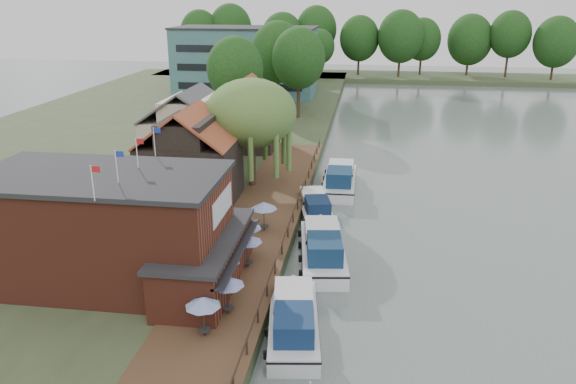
{
  "coord_description": "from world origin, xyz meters",
  "views": [
    {
      "loc": [
        0.27,
        -32.0,
        18.68
      ],
      "look_at": [
        -6.0,
        12.0,
        3.0
      ],
      "focal_mm": 35.0,
      "sensor_mm": 36.0,
      "label": 1
    }
  ],
  "objects_px": {
    "cottage_c": "(247,113)",
    "willow": "(251,134)",
    "cruiser_3": "(340,176)",
    "umbrella_4": "(248,237)",
    "umbrella_0": "(204,317)",
    "umbrella_3": "(248,251)",
    "umbrella_2": "(222,271)",
    "umbrella_1": "(228,295)",
    "cruiser_0": "(294,315)",
    "cruiser_1": "(323,244)",
    "pub": "(134,229)",
    "cruiser_2": "(315,204)",
    "hotel_block": "(246,62)",
    "cottage_a": "(190,156)",
    "cottage_b": "(192,129)",
    "umbrella_5": "(264,216)"
  },
  "relations": [
    {
      "from": "cottage_c",
      "to": "willow",
      "type": "bearing_deg",
      "value": -75.96
    },
    {
      "from": "willow",
      "to": "cruiser_3",
      "type": "height_order",
      "value": "willow"
    },
    {
      "from": "cottage_c",
      "to": "umbrella_4",
      "type": "distance_m",
      "value": 29.74
    },
    {
      "from": "umbrella_0",
      "to": "umbrella_3",
      "type": "distance_m",
      "value": 8.43
    },
    {
      "from": "cottage_c",
      "to": "umbrella_2",
      "type": "bearing_deg",
      "value": -80.54
    },
    {
      "from": "umbrella_1",
      "to": "cruiser_0",
      "type": "height_order",
      "value": "umbrella_1"
    },
    {
      "from": "cottage_c",
      "to": "umbrella_0",
      "type": "height_order",
      "value": "cottage_c"
    },
    {
      "from": "cruiser_0",
      "to": "cruiser_3",
      "type": "relative_size",
      "value": 0.92
    },
    {
      "from": "willow",
      "to": "cruiser_1",
      "type": "height_order",
      "value": "willow"
    },
    {
      "from": "umbrella_1",
      "to": "umbrella_4",
      "type": "relative_size",
      "value": 1.0
    },
    {
      "from": "cottage_c",
      "to": "umbrella_0",
      "type": "bearing_deg",
      "value": -81.3
    },
    {
      "from": "pub",
      "to": "willow",
      "type": "relative_size",
      "value": 1.92
    },
    {
      "from": "umbrella_2",
      "to": "cottage_c",
      "type": "bearing_deg",
      "value": 99.46
    },
    {
      "from": "umbrella_3",
      "to": "cruiser_2",
      "type": "bearing_deg",
      "value": 75.26
    },
    {
      "from": "pub",
      "to": "umbrella_3",
      "type": "bearing_deg",
      "value": 22.33
    },
    {
      "from": "pub",
      "to": "willow",
      "type": "xyz_separation_m",
      "value": [
        3.5,
        20.0,
        1.56
      ]
    },
    {
      "from": "hotel_block",
      "to": "umbrella_4",
      "type": "height_order",
      "value": "hotel_block"
    },
    {
      "from": "cruiser_0",
      "to": "cottage_a",
      "type": "bearing_deg",
      "value": 115.05
    },
    {
      "from": "pub",
      "to": "cottage_b",
      "type": "height_order",
      "value": "cottage_b"
    },
    {
      "from": "umbrella_0",
      "to": "umbrella_2",
      "type": "relative_size",
      "value": 1.0
    },
    {
      "from": "pub",
      "to": "cottage_c",
      "type": "relative_size",
      "value": 2.35
    },
    {
      "from": "hotel_block",
      "to": "umbrella_2",
      "type": "relative_size",
      "value": 10.69
    },
    {
      "from": "cottage_c",
      "to": "cruiser_0",
      "type": "bearing_deg",
      "value": -74.0
    },
    {
      "from": "umbrella_1",
      "to": "umbrella_3",
      "type": "distance_m",
      "value": 6.0
    },
    {
      "from": "umbrella_5",
      "to": "cruiser_3",
      "type": "relative_size",
      "value": 0.22
    },
    {
      "from": "cottage_a",
      "to": "cottage_c",
      "type": "relative_size",
      "value": 1.01
    },
    {
      "from": "hotel_block",
      "to": "umbrella_4",
      "type": "relative_size",
      "value": 10.69
    },
    {
      "from": "cottage_c",
      "to": "cruiser_1",
      "type": "bearing_deg",
      "value": -67.2
    },
    {
      "from": "umbrella_2",
      "to": "cruiser_1",
      "type": "distance_m",
      "value": 9.15
    },
    {
      "from": "umbrella_3",
      "to": "umbrella_4",
      "type": "height_order",
      "value": "same"
    },
    {
      "from": "cottage_a",
      "to": "umbrella_0",
      "type": "relative_size",
      "value": 3.62
    },
    {
      "from": "pub",
      "to": "umbrella_0",
      "type": "height_order",
      "value": "pub"
    },
    {
      "from": "hotel_block",
      "to": "umbrella_2",
      "type": "bearing_deg",
      "value": -79.11
    },
    {
      "from": "willow",
      "to": "umbrella_2",
      "type": "xyz_separation_m",
      "value": [
        2.23,
        -20.41,
        -3.93
      ]
    },
    {
      "from": "umbrella_3",
      "to": "cruiser_3",
      "type": "bearing_deg",
      "value": 75.81
    },
    {
      "from": "umbrella_2",
      "to": "cottage_a",
      "type": "bearing_deg",
      "value": 113.6
    },
    {
      "from": "umbrella_3",
      "to": "umbrella_4",
      "type": "xyz_separation_m",
      "value": [
        -0.49,
        2.31,
        0.0
      ]
    },
    {
      "from": "umbrella_2",
      "to": "umbrella_3",
      "type": "relative_size",
      "value": 1.0
    },
    {
      "from": "willow",
      "to": "cruiser_0",
      "type": "relative_size",
      "value": 1.06
    },
    {
      "from": "cruiser_1",
      "to": "cottage_b",
      "type": "bearing_deg",
      "value": 122.56
    },
    {
      "from": "cruiser_0",
      "to": "pub",
      "type": "bearing_deg",
      "value": 156.39
    },
    {
      "from": "cottage_a",
      "to": "umbrella_2",
      "type": "relative_size",
      "value": 3.62
    },
    {
      "from": "cottage_b",
      "to": "umbrella_5",
      "type": "height_order",
      "value": "cottage_b"
    },
    {
      "from": "umbrella_3",
      "to": "cruiser_3",
      "type": "relative_size",
      "value": 0.22
    },
    {
      "from": "cottage_b",
      "to": "umbrella_1",
      "type": "relative_size",
      "value": 4.04
    },
    {
      "from": "umbrella_5",
      "to": "umbrella_3",
      "type": "bearing_deg",
      "value": -89.55
    },
    {
      "from": "pub",
      "to": "umbrella_3",
      "type": "relative_size",
      "value": 8.42
    },
    {
      "from": "willow",
      "to": "umbrella_0",
      "type": "xyz_separation_m",
      "value": [
        2.56,
        -25.65,
        -3.93
      ]
    },
    {
      "from": "umbrella_1",
      "to": "willow",
      "type": "bearing_deg",
      "value": 98.1
    },
    {
      "from": "cottage_b",
      "to": "umbrella_3",
      "type": "height_order",
      "value": "cottage_b"
    }
  ]
}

